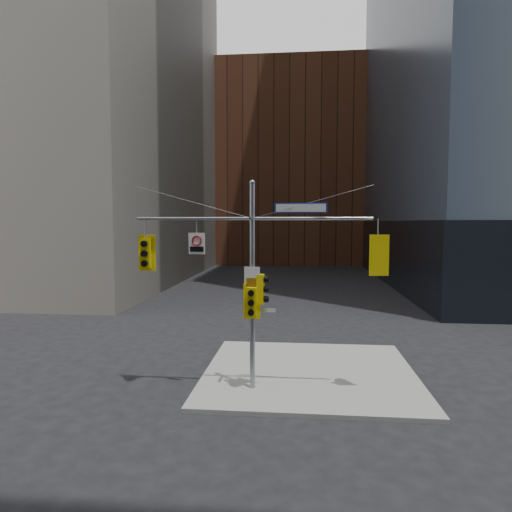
% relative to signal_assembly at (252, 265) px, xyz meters
% --- Properties ---
extents(ground, '(160.00, 160.00, 0.00)m').
position_rel_signal_assembly_xyz_m(ground, '(0.00, -1.99, -4.42)').
color(ground, black).
rests_on(ground, ground).
extents(sidewalk_corner, '(8.00, 8.00, 0.15)m').
position_rel_signal_assembly_xyz_m(sidewalk_corner, '(2.00, 2.01, -4.34)').
color(sidewalk_corner, gray).
rests_on(sidewalk_corner, ground).
extents(brick_midrise, '(26.00, 20.00, 28.00)m').
position_rel_signal_assembly_xyz_m(brick_midrise, '(0.00, 56.01, 9.58)').
color(brick_midrise, brown).
rests_on(brick_midrise, ground).
extents(signal_assembly, '(8.00, 0.80, 7.30)m').
position_rel_signal_assembly_xyz_m(signal_assembly, '(0.00, 0.00, 0.00)').
color(signal_assembly, gray).
rests_on(signal_assembly, ground).
extents(traffic_light_west_arm, '(0.60, 0.49, 1.26)m').
position_rel_signal_assembly_xyz_m(traffic_light_west_arm, '(-3.73, 0.01, 0.38)').
color(traffic_light_west_arm, yellow).
rests_on(traffic_light_west_arm, ground).
extents(traffic_light_east_arm, '(0.64, 0.55, 1.35)m').
position_rel_signal_assembly_xyz_m(traffic_light_east_arm, '(4.16, 0.00, 0.38)').
color(traffic_light_east_arm, yellow).
rests_on(traffic_light_east_arm, ground).
extents(traffic_light_pole_side, '(0.41, 0.35, 1.02)m').
position_rel_signal_assembly_xyz_m(traffic_light_pole_side, '(0.32, 0.00, -0.82)').
color(traffic_light_pole_side, yellow).
rests_on(traffic_light_pole_side, ground).
extents(traffic_light_pole_front, '(0.58, 0.45, 1.21)m').
position_rel_signal_assembly_xyz_m(traffic_light_pole_front, '(-0.00, -0.27, -1.21)').
color(traffic_light_pole_front, yellow).
rests_on(traffic_light_pole_front, ground).
extents(street_sign_blade, '(1.76, 0.23, 0.34)m').
position_rel_signal_assembly_xyz_m(street_sign_blade, '(1.62, 0.00, 1.93)').
color(street_sign_blade, navy).
rests_on(street_sign_blade, ground).
extents(regulatory_sign_arm, '(0.58, 0.12, 0.73)m').
position_rel_signal_assembly_xyz_m(regulatory_sign_arm, '(-1.92, -0.02, 0.76)').
color(regulatory_sign_arm, silver).
rests_on(regulatory_sign_arm, ground).
extents(regulatory_sign_pole, '(0.53, 0.05, 0.69)m').
position_rel_signal_assembly_xyz_m(regulatory_sign_pole, '(0.00, -0.11, -0.41)').
color(regulatory_sign_pole, silver).
rests_on(regulatory_sign_pole, ground).
extents(street_blade_ew, '(0.68, 0.07, 0.14)m').
position_rel_signal_assembly_xyz_m(street_blade_ew, '(0.45, 0.01, -1.54)').
color(street_blade_ew, silver).
rests_on(street_blade_ew, ground).
extents(street_blade_ns, '(0.09, 0.74, 0.15)m').
position_rel_signal_assembly_xyz_m(street_blade_ns, '(0.00, 0.46, -1.54)').
color(street_blade_ns, '#145926').
rests_on(street_blade_ns, ground).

